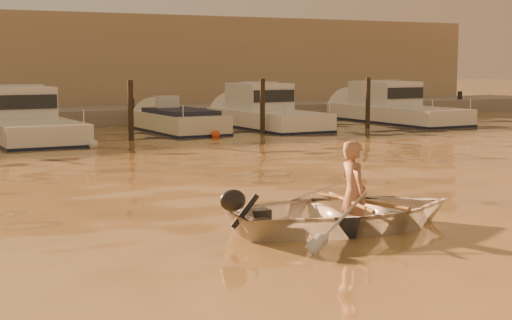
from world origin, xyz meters
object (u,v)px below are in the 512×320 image
person (353,194)px  moored_boat_3 (178,126)px  moored_boat_4 (267,112)px  moored_boat_5 (395,108)px  waterfront_building (42,66)px  dinghy (347,212)px  moored_boat_2 (23,120)px

person → moored_boat_3: bearing=-7.1°
person → moored_boat_4: bearing=-18.4°
moored_boat_5 → waterfront_building: (-12.58, 11.00, 1.77)m
dinghy → waterfront_building: 28.34m
dinghy → person: 0.29m
moored_boat_2 → dinghy: bearing=-85.6°
moored_boat_4 → waterfront_building: size_ratio=0.16×
dinghy → moored_boat_3: size_ratio=0.63×
person → moored_boat_2: bearing=11.4°
person → moored_boat_5: bearing=-33.3°
dinghy → moored_boat_4: moored_boat_4 is taller
moored_boat_5 → moored_boat_2: bearing=180.0°
moored_boat_4 → waterfront_building: 12.75m
person → moored_boat_5: 22.44m
person → waterfront_building: 28.32m
person → moored_boat_3: (4.22, 17.20, -0.31)m
moored_boat_4 → waterfront_building: (-6.20, 11.00, 1.77)m
moored_boat_3 → waterfront_building: waterfront_building is taller
moored_boat_2 → moored_boat_5: same height
dinghy → waterfront_building: size_ratio=0.08×
moored_boat_3 → moored_boat_2: bearing=180.0°
moored_boat_4 → moored_boat_5: same height
dinghy → moored_boat_5: (14.51, 17.19, 0.36)m
moored_boat_3 → moored_boat_5: bearing=0.0°
moored_boat_4 → moored_boat_5: (6.38, 0.00, 0.00)m
moored_boat_2 → waterfront_building: bearing=73.5°
moored_boat_3 → moored_boat_5: 10.20m
moored_boat_5 → waterfront_building: 16.80m
moored_boat_5 → waterfront_building: bearing=138.8°
moored_boat_2 → moored_boat_3: (5.64, 0.00, -0.40)m
moored_boat_5 → dinghy: bearing=-130.2°
moored_boat_3 → waterfront_building: (-2.39, 11.00, 2.17)m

